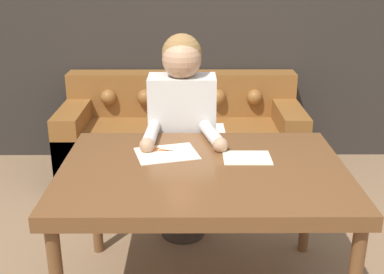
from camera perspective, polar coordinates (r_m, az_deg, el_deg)
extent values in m
cube|color=#2D2823|center=(4.14, 0.61, 14.93)|extent=(8.00, 0.06, 2.60)
cube|color=brown|center=(2.33, 1.41, -4.35)|extent=(1.38, 0.97, 0.07)
cylinder|color=brown|center=(2.93, -11.39, -7.48)|extent=(0.06, 0.06, 0.68)
cylinder|color=brown|center=(2.96, 13.47, -7.37)|extent=(0.06, 0.06, 0.68)
cube|color=brown|center=(3.95, -1.24, -1.51)|extent=(1.91, 0.81, 0.44)
cube|color=brown|center=(4.10, -1.22, 5.22)|extent=(1.91, 0.22, 0.36)
cube|color=brown|center=(4.03, -13.48, -0.43)|extent=(0.20, 0.81, 0.60)
cube|color=brown|center=(4.00, 11.07, -0.39)|extent=(0.20, 0.81, 0.60)
sphere|color=brown|center=(4.03, -9.87, 4.66)|extent=(0.13, 0.13, 0.13)
sphere|color=brown|center=(3.99, -5.58, 4.71)|extent=(0.13, 0.13, 0.13)
sphere|color=brown|center=(3.98, -1.24, 4.74)|extent=(0.13, 0.13, 0.13)
sphere|color=brown|center=(3.98, 3.11, 4.74)|extent=(0.13, 0.13, 0.13)
sphere|color=brown|center=(4.01, 7.42, 4.71)|extent=(0.13, 0.13, 0.13)
cube|color=white|center=(3.78, 1.81, 1.06)|extent=(0.27, 0.23, 0.00)
cylinder|color=#33281E|center=(3.10, -1.09, -7.63)|extent=(0.28, 0.28, 0.47)
cube|color=beige|center=(2.89, -1.16, 1.60)|extent=(0.40, 0.22, 0.58)
sphere|color=tan|center=(2.77, -1.23, 9.18)|extent=(0.22, 0.22, 0.22)
sphere|color=olive|center=(2.80, -1.22, 9.86)|extent=(0.23, 0.23, 0.23)
cylinder|color=beige|center=(2.64, -4.90, 0.23)|extent=(0.09, 0.32, 0.07)
sphere|color=tan|center=(2.50, -5.37, -1.00)|extent=(0.08, 0.08, 0.08)
cylinder|color=beige|center=(2.64, 2.41, 0.25)|extent=(0.14, 0.32, 0.07)
sphere|color=tan|center=(2.49, 3.38, -0.95)|extent=(0.08, 0.08, 0.08)
cube|color=beige|center=(2.47, -3.02, -1.96)|extent=(0.36, 0.31, 0.00)
cube|color=beige|center=(2.43, 6.54, -2.45)|extent=(0.24, 0.18, 0.00)
cube|color=silver|center=(2.50, -1.26, -1.71)|extent=(0.13, 0.02, 0.00)
cube|color=#D1511E|center=(2.51, -3.65, -1.65)|extent=(0.08, 0.02, 0.00)
torus|color=#D1511E|center=(2.51, -4.58, -1.63)|extent=(0.04, 0.04, 0.01)
cube|color=silver|center=(2.48, -1.39, -1.90)|extent=(0.12, 0.06, 0.00)
cube|color=#D1511E|center=(2.52, -3.55, -1.53)|extent=(0.08, 0.04, 0.00)
torus|color=#D1511E|center=(2.54, -4.38, -1.39)|extent=(0.04, 0.04, 0.01)
cylinder|color=silver|center=(2.50, -2.71, -1.67)|extent=(0.01, 0.01, 0.01)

